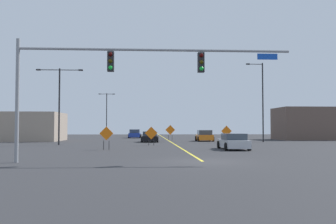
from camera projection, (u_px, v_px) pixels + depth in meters
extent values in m
plane|color=#2D2D30|center=(203.00, 162.00, 19.48)|extent=(149.54, 149.54, 0.00)
cube|color=yellow|center=(165.00, 138.00, 60.92)|extent=(0.16, 83.08, 0.01)
cylinder|color=gray|center=(17.00, 100.00, 19.06)|extent=(0.20, 0.20, 6.40)
cylinder|color=gray|center=(156.00, 50.00, 19.58)|extent=(14.32, 0.14, 0.14)
cube|color=black|center=(111.00, 62.00, 19.42)|extent=(0.34, 0.32, 1.05)
sphere|color=#3A0503|center=(110.00, 54.00, 19.26)|extent=(0.22, 0.22, 0.22)
sphere|color=#3C3106|center=(110.00, 61.00, 19.25)|extent=(0.22, 0.22, 0.22)
sphere|color=green|center=(110.00, 68.00, 19.23)|extent=(0.22, 0.22, 0.22)
cube|color=black|center=(201.00, 63.00, 19.69)|extent=(0.34, 0.32, 1.05)
sphere|color=#3A0503|center=(201.00, 55.00, 19.54)|extent=(0.22, 0.22, 0.22)
sphere|color=#3C3106|center=(201.00, 62.00, 19.52)|extent=(0.22, 0.22, 0.22)
sphere|color=green|center=(201.00, 69.00, 19.51)|extent=(0.22, 0.22, 0.22)
cube|color=#1447B7|center=(267.00, 57.00, 19.91)|extent=(1.10, 0.03, 0.32)
cylinder|color=black|center=(59.00, 107.00, 37.86)|extent=(0.16, 0.16, 7.85)
cylinder|color=black|center=(49.00, 70.00, 37.96)|extent=(2.14, 0.08, 0.08)
cube|color=#262628|center=(38.00, 70.00, 37.90)|extent=(0.44, 0.24, 0.14)
cylinder|color=black|center=(70.00, 70.00, 38.08)|extent=(2.14, 0.08, 0.08)
cube|color=#262628|center=(81.00, 70.00, 38.14)|extent=(0.44, 0.24, 0.14)
cylinder|color=black|center=(263.00, 102.00, 45.54)|extent=(0.16, 0.16, 9.75)
cylinder|color=black|center=(255.00, 64.00, 45.69)|extent=(1.82, 0.08, 0.08)
cube|color=#262628|center=(248.00, 64.00, 45.63)|extent=(0.44, 0.24, 0.14)
cylinder|color=black|center=(107.00, 115.00, 72.15)|extent=(0.16, 0.16, 8.45)
cylinder|color=black|center=(103.00, 94.00, 72.28)|extent=(1.37, 0.08, 0.08)
cube|color=#262628|center=(100.00, 94.00, 72.24)|extent=(0.44, 0.24, 0.14)
cylinder|color=black|center=(110.00, 94.00, 72.36)|extent=(1.37, 0.08, 0.08)
cube|color=#262628|center=(114.00, 94.00, 72.40)|extent=(0.44, 0.24, 0.14)
cube|color=orange|center=(226.00, 131.00, 45.42)|extent=(1.34, 0.17, 1.34)
cylinder|color=black|center=(224.00, 139.00, 45.34)|extent=(0.05, 0.05, 0.65)
cylinder|color=black|center=(229.00, 139.00, 45.42)|extent=(0.05, 0.05, 0.65)
cube|color=orange|center=(170.00, 130.00, 51.08)|extent=(1.35, 0.16, 1.35)
cylinder|color=black|center=(168.00, 138.00, 51.00)|extent=(0.05, 0.05, 0.75)
cylinder|color=black|center=(172.00, 138.00, 51.08)|extent=(0.05, 0.05, 0.75)
cube|color=orange|center=(106.00, 133.00, 29.80)|extent=(1.12, 0.08, 1.12)
cylinder|color=black|center=(104.00, 145.00, 29.76)|extent=(0.05, 0.05, 0.74)
cylinder|color=black|center=(109.00, 145.00, 29.77)|extent=(0.05, 0.05, 0.74)
cube|color=orange|center=(151.00, 133.00, 36.87)|extent=(1.26, 0.28, 1.27)
cylinder|color=black|center=(149.00, 143.00, 36.77)|extent=(0.05, 0.05, 0.58)
cylinder|color=black|center=(154.00, 142.00, 36.89)|extent=(0.05, 0.05, 0.58)
cube|color=black|center=(150.00, 138.00, 45.31)|extent=(1.96, 4.10, 0.59)
cube|color=#333D47|center=(150.00, 134.00, 45.54)|extent=(1.72, 1.94, 0.54)
cylinder|color=black|center=(142.00, 140.00, 43.86)|extent=(0.24, 0.65, 0.64)
cylinder|color=black|center=(158.00, 140.00, 43.92)|extent=(0.24, 0.65, 0.64)
cylinder|color=black|center=(143.00, 139.00, 46.70)|extent=(0.24, 0.65, 0.64)
cylinder|color=black|center=(157.00, 139.00, 46.76)|extent=(0.24, 0.65, 0.64)
cube|color=#1E389E|center=(135.00, 135.00, 62.78)|extent=(1.94, 4.37, 0.68)
cube|color=#333D47|center=(135.00, 131.00, 63.02)|extent=(1.71, 2.58, 0.61)
cylinder|color=black|center=(129.00, 136.00, 61.22)|extent=(0.23, 0.64, 0.64)
cylinder|color=black|center=(140.00, 136.00, 61.29)|extent=(0.23, 0.64, 0.64)
cylinder|color=black|center=(130.00, 136.00, 64.26)|extent=(0.23, 0.64, 0.64)
cylinder|color=black|center=(141.00, 136.00, 64.32)|extent=(0.23, 0.64, 0.64)
cube|color=#B7BABF|center=(233.00, 144.00, 30.18)|extent=(1.84, 4.55, 0.63)
cube|color=#333D47|center=(234.00, 137.00, 29.98)|extent=(1.64, 2.51, 0.52)
cylinder|color=black|center=(239.00, 145.00, 31.80)|extent=(0.23, 0.64, 0.64)
cylinder|color=black|center=(219.00, 145.00, 31.72)|extent=(0.23, 0.64, 0.64)
cylinder|color=black|center=(249.00, 146.00, 28.63)|extent=(0.23, 0.64, 0.64)
cylinder|color=black|center=(226.00, 147.00, 28.55)|extent=(0.23, 0.64, 0.64)
cube|color=orange|center=(204.00, 137.00, 48.12)|extent=(1.95, 3.86, 0.68)
cube|color=#333D47|center=(205.00, 132.00, 47.95)|extent=(1.73, 2.29, 0.60)
cylinder|color=black|center=(210.00, 138.00, 49.48)|extent=(0.23, 0.64, 0.64)
cylinder|color=black|center=(196.00, 138.00, 49.41)|extent=(0.23, 0.64, 0.64)
cylinder|color=black|center=(213.00, 139.00, 46.81)|extent=(0.23, 0.64, 0.64)
cylinder|color=black|center=(198.00, 139.00, 46.74)|extent=(0.23, 0.64, 0.64)
cube|color=brown|center=(312.00, 124.00, 53.99)|extent=(10.09, 6.42, 4.66)
cube|color=gray|center=(32.00, 127.00, 49.18)|extent=(7.58, 7.63, 3.75)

